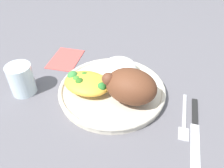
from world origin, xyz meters
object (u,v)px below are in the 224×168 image
roasted_chicken (130,86)px  rice_pile (119,67)px  plate (112,90)px  knife (195,123)px  water_glass (21,79)px  napkin (66,59)px  fork (184,118)px  mac_cheese_with_broccoli (86,83)px

roasted_chicken → rice_pile: 0.10m
plate → knife: bearing=174.2°
roasted_chicken → knife: (-0.15, -0.00, -0.06)m
knife → rice_pile: bearing=-21.0°
rice_pile → water_glass: size_ratio=1.19×
knife → water_glass: bearing=8.0°
plate → water_glass: (0.21, 0.08, 0.03)m
napkin → fork: bearing=164.6°
rice_pile → mac_cheese_with_broccoli: (0.05, 0.09, -0.00)m
rice_pile → plate: bearing=95.1°
plate → mac_cheese_with_broccoli: (0.06, 0.03, 0.03)m
roasted_chicken → napkin: 0.28m
plate → roasted_chicken: roasted_chicken is taller
water_glass → mac_cheese_with_broccoli: bearing=-161.1°
fork → water_glass: size_ratio=1.83×
fork → napkin: fork is taller
rice_pile → napkin: bearing=-8.6°
mac_cheese_with_broccoli → water_glass: size_ratio=1.48×
fork → water_glass: 0.40m
rice_pile → mac_cheese_with_broccoli: rice_pile is taller
plate → fork: 0.18m
fork → napkin: (0.37, -0.10, -0.00)m
rice_pile → water_glass: (0.20, 0.14, -0.00)m
water_glass → fork: bearing=-170.6°
roasted_chicken → napkin: bearing=-24.4°
plate → fork: plate is taller
knife → mac_cheese_with_broccoli: bearing=1.3°
plate → rice_pile: (0.01, -0.06, 0.03)m
rice_pile → fork: (-0.19, 0.07, -0.04)m
roasted_chicken → rice_pile: roasted_chicken is taller
plate → napkin: 0.21m
mac_cheese_with_broccoli → water_glass: water_glass is taller
knife → water_glass: (0.41, 0.06, 0.04)m
water_glass → roasted_chicken: bearing=-168.0°
mac_cheese_with_broccoli → roasted_chicken: bearing=-178.0°
roasted_chicken → rice_pile: size_ratio=1.31×
roasted_chicken → napkin: size_ratio=1.04×
fork → mac_cheese_with_broccoli: bearing=3.1°
knife → water_glass: water_glass is taller
mac_cheese_with_broccoli → napkin: bearing=-40.5°
fork → water_glass: bearing=9.4°
roasted_chicken → mac_cheese_with_broccoli: roasted_chicken is taller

